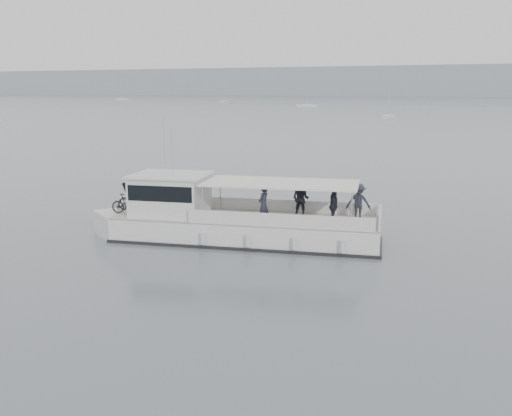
% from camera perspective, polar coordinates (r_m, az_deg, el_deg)
% --- Properties ---
extents(ground, '(1400.00, 1400.00, 0.00)m').
position_cam_1_polar(ground, '(30.86, -5.56, -1.12)').
color(ground, '#555F65').
rests_on(ground, ground).
extents(headland, '(1400.00, 90.00, 28.00)m').
position_cam_1_polar(headland, '(586.58, 22.15, 11.67)').
color(headland, '#939EA8').
rests_on(headland, ground).
extents(tour_boat, '(13.88, 5.56, 5.79)m').
position_cam_1_polar(tour_boat, '(26.41, -3.55, -1.18)').
color(tour_boat, white).
rests_on(tour_boat, ground).
extents(moored_fleet, '(407.67, 335.86, 10.03)m').
position_cam_1_polar(moored_fleet, '(251.30, 8.48, 10.21)').
color(moored_fleet, white).
rests_on(moored_fleet, ground).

